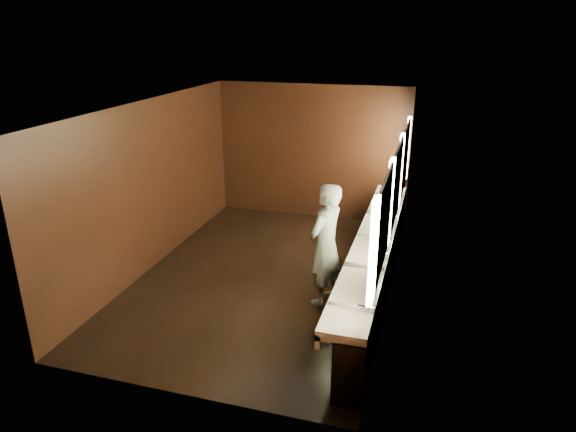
# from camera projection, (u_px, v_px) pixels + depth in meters

# --- Properties ---
(floor) EXTENTS (6.00, 6.00, 0.00)m
(floor) POSITION_uv_depth(u_px,v_px,m) (267.00, 276.00, 8.48)
(floor) COLOR black
(floor) RESTS_ON ground
(ceiling) EXTENTS (4.00, 6.00, 0.02)m
(ceiling) POSITION_uv_depth(u_px,v_px,m) (264.00, 105.00, 7.49)
(ceiling) COLOR #2D2D2B
(ceiling) RESTS_ON wall_back
(wall_back) EXTENTS (4.00, 0.02, 2.80)m
(wall_back) POSITION_uv_depth(u_px,v_px,m) (312.00, 153.00, 10.68)
(wall_back) COLOR black
(wall_back) RESTS_ON floor
(wall_front) EXTENTS (4.00, 0.02, 2.80)m
(wall_front) POSITION_uv_depth(u_px,v_px,m) (172.00, 284.00, 5.29)
(wall_front) COLOR black
(wall_front) RESTS_ON floor
(wall_left) EXTENTS (0.02, 6.00, 2.80)m
(wall_left) POSITION_uv_depth(u_px,v_px,m) (151.00, 185.00, 8.51)
(wall_left) COLOR black
(wall_left) RESTS_ON floor
(wall_right) EXTENTS (0.02, 6.00, 2.80)m
(wall_right) POSITION_uv_depth(u_px,v_px,m) (396.00, 208.00, 7.46)
(wall_right) COLOR black
(wall_right) RESTS_ON floor
(sink_counter) EXTENTS (0.55, 5.40, 1.01)m
(sink_counter) POSITION_uv_depth(u_px,v_px,m) (377.00, 263.00, 7.83)
(sink_counter) COLOR black
(sink_counter) RESTS_ON floor
(mirror_band) EXTENTS (0.06, 5.03, 1.15)m
(mirror_band) POSITION_uv_depth(u_px,v_px,m) (396.00, 185.00, 7.34)
(mirror_band) COLOR #FEEDB7
(mirror_band) RESTS_ON wall_right
(person) EXTENTS (0.65, 0.78, 1.84)m
(person) POSITION_uv_depth(u_px,v_px,m) (326.00, 245.00, 7.41)
(person) COLOR #92C8DA
(person) RESTS_ON floor
(trash_bin) EXTENTS (0.42, 0.42, 0.61)m
(trash_bin) POSITION_uv_depth(u_px,v_px,m) (357.00, 287.00, 7.49)
(trash_bin) COLOR black
(trash_bin) RESTS_ON floor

